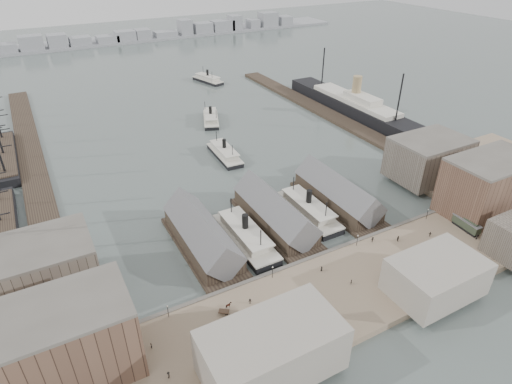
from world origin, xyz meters
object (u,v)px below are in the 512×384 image
ocean_steamer (355,106)px  horse_cart_left (227,307)px  ferry_docked_west (245,235)px  tram (466,225)px  horse_cart_center (285,301)px  horse_cart_right (417,259)px

ocean_steamer → horse_cart_left: bearing=-141.4°
horse_cart_left → ferry_docked_west: bearing=0.8°
tram → horse_cart_center: tram is taller
ocean_steamer → horse_cart_right: (-66.32, -107.62, -1.64)m
ferry_docked_west → horse_cart_center: 30.51m
ocean_steamer → horse_cart_center: ocean_steamer is taller
horse_cart_center → tram: bearing=-85.3°
ocean_steamer → horse_cart_left: size_ratio=22.94×
horse_cart_center → horse_cart_left: bearing=74.0°
ocean_steamer → horse_cart_center: bearing=-136.5°
ocean_steamer → horse_cart_right: size_ratio=21.51×
ocean_steamer → tram: ocean_steamer is taller
ocean_steamer → horse_cart_center: size_ratio=20.66×
ocean_steamer → ferry_docked_west: bearing=-145.1°
horse_cart_center → horse_cart_right: horse_cart_center is taller
ocean_steamer → tram: size_ratio=10.16×
ferry_docked_west → tram: 71.31m
ocean_steamer → tram: bearing=-111.3°
tram → horse_cart_right: tram is taller
tram → horse_cart_left: bearing=-179.7°
ferry_docked_west → horse_cart_right: bearing=-41.5°
ferry_docked_west → horse_cart_center: ferry_docked_west is taller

